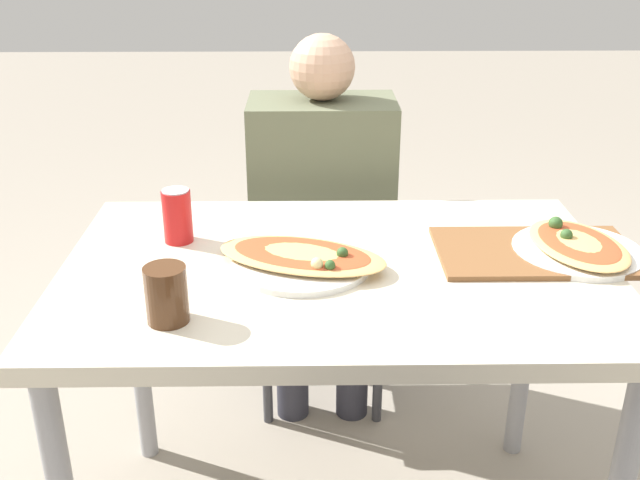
{
  "coord_description": "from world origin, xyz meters",
  "views": [
    {
      "loc": [
        -0.06,
        -1.44,
        1.48
      ],
      "look_at": [
        -0.04,
        -0.0,
        0.83
      ],
      "focal_mm": 42.0,
      "sensor_mm": 36.0,
      "label": 1
    }
  ],
  "objects_px": {
    "drink_glass": "(166,295)",
    "person_seated": "(322,203)",
    "dining_table": "(338,300)",
    "pizza_main": "(302,259)",
    "pizza_second": "(577,247)",
    "soda_can": "(177,216)",
    "chair_far_seated": "(321,251)"
  },
  "relations": [
    {
      "from": "drink_glass",
      "to": "person_seated",
      "type": "bearing_deg",
      "value": 70.15
    },
    {
      "from": "dining_table",
      "to": "pizza_main",
      "type": "height_order",
      "value": "pizza_main"
    },
    {
      "from": "person_seated",
      "to": "pizza_second",
      "type": "distance_m",
      "value": 0.79
    },
    {
      "from": "person_seated",
      "to": "pizza_main",
      "type": "height_order",
      "value": "person_seated"
    },
    {
      "from": "pizza_second",
      "to": "soda_can",
      "type": "bearing_deg",
      "value": 174.65
    },
    {
      "from": "drink_glass",
      "to": "chair_far_seated",
      "type": "bearing_deg",
      "value": 72.32
    },
    {
      "from": "person_seated",
      "to": "pizza_second",
      "type": "relative_size",
      "value": 3.67
    },
    {
      "from": "person_seated",
      "to": "pizza_main",
      "type": "relative_size",
      "value": 2.85
    },
    {
      "from": "pizza_main",
      "to": "drink_glass",
      "type": "height_order",
      "value": "drink_glass"
    },
    {
      "from": "chair_far_seated",
      "to": "pizza_main",
      "type": "height_order",
      "value": "chair_far_seated"
    },
    {
      "from": "soda_can",
      "to": "pizza_second",
      "type": "distance_m",
      "value": 0.9
    },
    {
      "from": "drink_glass",
      "to": "soda_can",
      "type": "bearing_deg",
      "value": 95.88
    },
    {
      "from": "dining_table",
      "to": "person_seated",
      "type": "xyz_separation_m",
      "value": [
        -0.02,
        0.6,
        -0.0
      ]
    },
    {
      "from": "pizza_second",
      "to": "drink_glass",
      "type": "bearing_deg",
      "value": -161.89
    },
    {
      "from": "soda_can",
      "to": "drink_glass",
      "type": "distance_m",
      "value": 0.37
    },
    {
      "from": "drink_glass",
      "to": "dining_table",
      "type": "bearing_deg",
      "value": 35.36
    },
    {
      "from": "dining_table",
      "to": "pizza_second",
      "type": "bearing_deg",
      "value": 5.36
    },
    {
      "from": "dining_table",
      "to": "drink_glass",
      "type": "height_order",
      "value": "drink_glass"
    },
    {
      "from": "person_seated",
      "to": "soda_can",
      "type": "relative_size",
      "value": 9.35
    },
    {
      "from": "person_seated",
      "to": "soda_can",
      "type": "bearing_deg",
      "value": 54.2
    },
    {
      "from": "chair_far_seated",
      "to": "soda_can",
      "type": "xyz_separation_m",
      "value": [
        -0.34,
        -0.58,
        0.36
      ]
    },
    {
      "from": "dining_table",
      "to": "drink_glass",
      "type": "relative_size",
      "value": 10.81
    },
    {
      "from": "dining_table",
      "to": "soda_can",
      "type": "distance_m",
      "value": 0.41
    },
    {
      "from": "soda_can",
      "to": "dining_table",
      "type": "bearing_deg",
      "value": -20.26
    },
    {
      "from": "dining_table",
      "to": "person_seated",
      "type": "height_order",
      "value": "person_seated"
    },
    {
      "from": "chair_far_seated",
      "to": "pizza_second",
      "type": "height_order",
      "value": "chair_far_seated"
    },
    {
      "from": "soda_can",
      "to": "pizza_second",
      "type": "relative_size",
      "value": 0.39
    },
    {
      "from": "chair_far_seated",
      "to": "pizza_second",
      "type": "bearing_deg",
      "value": 130.04
    },
    {
      "from": "person_seated",
      "to": "drink_glass",
      "type": "relative_size",
      "value": 10.64
    },
    {
      "from": "chair_far_seated",
      "to": "pizza_second",
      "type": "distance_m",
      "value": 0.92
    },
    {
      "from": "person_seated",
      "to": "pizza_second",
      "type": "xyz_separation_m",
      "value": [
        0.56,
        -0.55,
        0.11
      ]
    },
    {
      "from": "chair_far_seated",
      "to": "pizza_second",
      "type": "relative_size",
      "value": 2.64
    }
  ]
}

